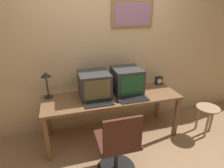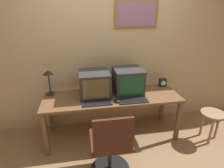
% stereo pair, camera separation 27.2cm
% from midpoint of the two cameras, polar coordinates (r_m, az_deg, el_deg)
% --- Properties ---
extents(wall_back, '(8.00, 0.08, 2.60)m').
position_cam_midpoint_polar(wall_back, '(3.02, 1.17, 10.32)').
color(wall_back, '#D1B284').
rests_on(wall_back, ground_plane).
extents(desk, '(2.02, 0.67, 0.71)m').
position_cam_midpoint_polar(desk, '(2.83, 2.76, -5.00)').
color(desk, brown).
rests_on(desk, ground_plane).
extents(monitor_left, '(0.44, 0.45, 0.37)m').
position_cam_midpoint_polar(monitor_left, '(2.75, -2.55, -0.01)').
color(monitor_left, '#333333').
rests_on(monitor_left, desk).
extents(monitor_right, '(0.42, 0.45, 0.39)m').
position_cam_midpoint_polar(monitor_right, '(2.85, 7.58, 0.84)').
color(monitor_right, '#333333').
rests_on(monitor_right, desk).
extents(keyboard_main, '(0.39, 0.17, 0.03)m').
position_cam_midpoint_polar(keyboard_main, '(2.58, -1.42, -5.83)').
color(keyboard_main, '#333338').
rests_on(keyboard_main, desk).
extents(keyboard_side, '(0.41, 0.15, 0.03)m').
position_cam_midpoint_polar(keyboard_side, '(2.66, 9.58, -5.16)').
color(keyboard_side, '#333338').
rests_on(keyboard_side, desk).
extents(mouse_near_keyboard, '(0.07, 0.12, 0.04)m').
position_cam_midpoint_polar(mouse_near_keyboard, '(2.63, 4.53, -5.13)').
color(mouse_near_keyboard, black).
rests_on(mouse_near_keyboard, desk).
extents(desk_clock, '(0.12, 0.07, 0.14)m').
position_cam_midpoint_polar(desk_clock, '(3.26, 17.49, 0.40)').
color(desk_clock, black).
rests_on(desk_clock, desk).
extents(desk_lamp, '(0.15, 0.15, 0.39)m').
position_cam_midpoint_polar(desk_lamp, '(2.84, -16.26, 2.28)').
color(desk_lamp, black).
rests_on(desk_lamp, desk).
extents(office_chair, '(0.49, 0.49, 0.90)m').
position_cam_midpoint_polar(office_chair, '(2.33, 3.21, -19.09)').
color(office_chair, black).
rests_on(office_chair, ground_plane).
extents(side_stool, '(0.35, 0.35, 0.47)m').
position_cam_midpoint_polar(side_stool, '(3.32, 30.31, -9.24)').
color(side_stool, '#9E7F5B').
rests_on(side_stool, ground_plane).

